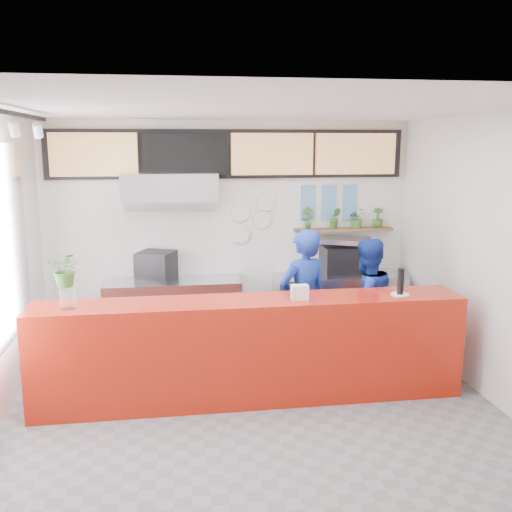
# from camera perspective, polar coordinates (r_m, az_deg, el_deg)

# --- Properties ---
(floor) EXTENTS (5.00, 5.00, 0.00)m
(floor) POSITION_cam_1_polar(r_m,az_deg,el_deg) (5.96, 0.05, -15.67)
(floor) COLOR slate
(floor) RESTS_ON ground
(ceiling) EXTENTS (5.00, 5.00, 0.00)m
(ceiling) POSITION_cam_1_polar(r_m,az_deg,el_deg) (5.32, 0.05, 14.51)
(ceiling) COLOR silver
(wall_back) EXTENTS (5.00, 0.00, 5.00)m
(wall_back) POSITION_cam_1_polar(r_m,az_deg,el_deg) (7.88, -2.66, 2.50)
(wall_back) COLOR white
(wall_back) RESTS_ON ground
(wall_right) EXTENTS (0.00, 5.00, 5.00)m
(wall_right) POSITION_cam_1_polar(r_m,az_deg,el_deg) (6.31, 23.11, -0.60)
(wall_right) COLOR white
(wall_right) RESTS_ON ground
(service_counter) EXTENTS (4.50, 0.60, 1.10)m
(service_counter) POSITION_cam_1_polar(r_m,az_deg,el_deg) (6.10, -0.52, -9.37)
(service_counter) COLOR #AC1C0C
(service_counter) RESTS_ON ground
(cream_band) EXTENTS (5.00, 0.02, 0.80)m
(cream_band) POSITION_cam_1_polar(r_m,az_deg,el_deg) (7.78, -2.73, 10.52)
(cream_band) COLOR beige
(cream_band) RESTS_ON wall_back
(prep_bench) EXTENTS (1.80, 0.60, 0.90)m
(prep_bench) POSITION_cam_1_polar(r_m,az_deg,el_deg) (7.78, -8.26, -5.65)
(prep_bench) COLOR #B2B5BA
(prep_bench) RESTS_ON ground
(panini_oven) EXTENTS (0.58, 0.58, 0.40)m
(panini_oven) POSITION_cam_1_polar(r_m,az_deg,el_deg) (7.63, -9.94, -1.03)
(panini_oven) COLOR black
(panini_oven) RESTS_ON prep_bench
(extraction_hood) EXTENTS (1.20, 0.70, 0.35)m
(extraction_hood) POSITION_cam_1_polar(r_m,az_deg,el_deg) (7.42, -8.62, 6.90)
(extraction_hood) COLOR #B2B5BA
(extraction_hood) RESTS_ON ceiling
(hood_lip) EXTENTS (1.20, 0.69, 0.31)m
(hood_lip) POSITION_cam_1_polar(r_m,az_deg,el_deg) (7.44, -8.58, 5.36)
(hood_lip) COLOR #B2B5BA
(hood_lip) RESTS_ON ceiling
(right_bench) EXTENTS (1.80, 0.60, 0.90)m
(right_bench) POSITION_cam_1_polar(r_m,az_deg,el_deg) (8.11, 8.27, -4.95)
(right_bench) COLOR #B2B5BA
(right_bench) RESTS_ON ground
(espresso_machine) EXTENTS (0.62, 0.44, 0.40)m
(espresso_machine) POSITION_cam_1_polar(r_m,az_deg,el_deg) (7.98, 8.85, -0.44)
(espresso_machine) COLOR black
(espresso_machine) RESTS_ON right_bench
(espresso_tray) EXTENTS (0.81, 0.70, 0.06)m
(espresso_tray) POSITION_cam_1_polar(r_m,az_deg,el_deg) (7.93, 8.91, 1.56)
(espresso_tray) COLOR silver
(espresso_tray) RESTS_ON espresso_machine
(herb_shelf) EXTENTS (1.40, 0.18, 0.04)m
(herb_shelf) POSITION_cam_1_polar(r_m,az_deg,el_deg) (8.11, 8.75, 2.63)
(herb_shelf) COLOR brown
(herb_shelf) RESTS_ON wall_back
(menu_board_far_left) EXTENTS (1.10, 0.10, 0.55)m
(menu_board_far_left) POSITION_cam_1_polar(r_m,az_deg,el_deg) (7.69, -15.91, 9.73)
(menu_board_far_left) COLOR tan
(menu_board_far_left) RESTS_ON wall_back
(menu_board_mid_left) EXTENTS (1.10, 0.10, 0.55)m
(menu_board_mid_left) POSITION_cam_1_polar(r_m,az_deg,el_deg) (7.64, -7.11, 10.06)
(menu_board_mid_left) COLOR black
(menu_board_mid_left) RESTS_ON wall_back
(menu_board_mid_right) EXTENTS (1.10, 0.10, 0.55)m
(menu_board_mid_right) POSITION_cam_1_polar(r_m,az_deg,el_deg) (7.75, 1.62, 10.16)
(menu_board_mid_right) COLOR tan
(menu_board_mid_right) RESTS_ON wall_back
(menu_board_far_right) EXTENTS (1.10, 0.10, 0.55)m
(menu_board_far_right) POSITION_cam_1_polar(r_m,az_deg,el_deg) (8.04, 9.92, 10.04)
(menu_board_far_right) COLOR tan
(menu_board_far_right) RESTS_ON wall_back
(soffit) EXTENTS (4.80, 0.04, 0.65)m
(soffit) POSITION_cam_1_polar(r_m,az_deg,el_deg) (7.75, -2.70, 10.15)
(soffit) COLOR black
(soffit) RESTS_ON wall_back
(track_rail) EXTENTS (0.05, 2.40, 0.04)m
(track_rail) POSITION_cam_1_polar(r_m,az_deg,el_deg) (5.42, -23.10, 12.94)
(track_rail) COLOR black
(track_rail) RESTS_ON ceiling
(dec_plate_a) EXTENTS (0.24, 0.03, 0.24)m
(dec_plate_a) POSITION_cam_1_polar(r_m,az_deg,el_deg) (7.84, -1.56, 4.30)
(dec_plate_a) COLOR silver
(dec_plate_a) RESTS_ON wall_back
(dec_plate_b) EXTENTS (0.24, 0.03, 0.24)m
(dec_plate_b) POSITION_cam_1_polar(r_m,az_deg,el_deg) (7.89, 0.61, 3.62)
(dec_plate_b) COLOR silver
(dec_plate_b) RESTS_ON wall_back
(dec_plate_c) EXTENTS (0.24, 0.03, 0.24)m
(dec_plate_c) POSITION_cam_1_polar(r_m,az_deg,el_deg) (7.88, -1.55, 2.14)
(dec_plate_c) COLOR silver
(dec_plate_c) RESTS_ON wall_back
(dec_plate_d) EXTENTS (0.24, 0.03, 0.24)m
(dec_plate_d) POSITION_cam_1_polar(r_m,az_deg,el_deg) (7.87, 0.98, 5.43)
(dec_plate_d) COLOR silver
(dec_plate_d) RESTS_ON wall_back
(photo_frame_a) EXTENTS (0.20, 0.02, 0.25)m
(photo_frame_a) POSITION_cam_1_polar(r_m,az_deg,el_deg) (7.99, 5.24, 6.20)
(photo_frame_a) COLOR #598CBF
(photo_frame_a) RESTS_ON wall_back
(photo_frame_b) EXTENTS (0.20, 0.02, 0.25)m
(photo_frame_b) POSITION_cam_1_polar(r_m,az_deg,el_deg) (8.07, 7.32, 6.20)
(photo_frame_b) COLOR #598CBF
(photo_frame_b) RESTS_ON wall_back
(photo_frame_c) EXTENTS (0.20, 0.02, 0.25)m
(photo_frame_c) POSITION_cam_1_polar(r_m,az_deg,el_deg) (8.15, 9.36, 6.20)
(photo_frame_c) COLOR #598CBF
(photo_frame_c) RESTS_ON wall_back
(photo_frame_d) EXTENTS (0.20, 0.02, 0.25)m
(photo_frame_d) POSITION_cam_1_polar(r_m,az_deg,el_deg) (8.02, 5.21, 4.42)
(photo_frame_d) COLOR #598CBF
(photo_frame_d) RESTS_ON wall_back
(photo_frame_e) EXTENTS (0.20, 0.02, 0.25)m
(photo_frame_e) POSITION_cam_1_polar(r_m,az_deg,el_deg) (8.09, 7.28, 4.44)
(photo_frame_e) COLOR #598CBF
(photo_frame_e) RESTS_ON wall_back
(photo_frame_f) EXTENTS (0.20, 0.02, 0.25)m
(photo_frame_f) POSITION_cam_1_polar(r_m,az_deg,el_deg) (8.18, 9.31, 4.45)
(photo_frame_f) COLOR #598CBF
(photo_frame_f) RESTS_ON wall_back
(staff_center) EXTENTS (0.74, 0.62, 1.74)m
(staff_center) POSITION_cam_1_polar(r_m,az_deg,el_deg) (6.69, 4.76, -4.66)
(staff_center) COLOR navy
(staff_center) RESTS_ON ground
(staff_right) EXTENTS (0.93, 0.81, 1.60)m
(staff_right) POSITION_cam_1_polar(r_m,az_deg,el_deg) (6.95, 10.87, -4.79)
(staff_right) COLOR navy
(staff_right) RESTS_ON ground
(herb_a) EXTENTS (0.17, 0.12, 0.32)m
(herb_a) POSITION_cam_1_polar(r_m,az_deg,el_deg) (7.94, 5.21, 3.83)
(herb_a) COLOR #386A25
(herb_a) RESTS_ON herb_shelf
(herb_b) EXTENTS (0.18, 0.15, 0.29)m
(herb_b) POSITION_cam_1_polar(r_m,az_deg,el_deg) (8.05, 7.92, 3.79)
(herb_b) COLOR #386A25
(herb_b) RESTS_ON herb_shelf
(herb_c) EXTENTS (0.30, 0.27, 0.28)m
(herb_c) POSITION_cam_1_polar(r_m,az_deg,el_deg) (8.14, 10.08, 3.76)
(herb_c) COLOR #386A25
(herb_c) RESTS_ON herb_shelf
(herb_d) EXTENTS (0.19, 0.18, 0.28)m
(herb_d) POSITION_cam_1_polar(r_m,az_deg,el_deg) (8.24, 12.07, 3.77)
(herb_d) COLOR #386A25
(herb_d) RESTS_ON herb_shelf
(glass_vase) EXTENTS (0.20, 0.20, 0.19)m
(glass_vase) POSITION_cam_1_polar(r_m,az_deg,el_deg) (5.89, -18.30, -4.11)
(glass_vase) COLOR white
(glass_vase) RESTS_ON service_counter
(basil_vase) EXTENTS (0.38, 0.35, 0.35)m
(basil_vase) POSITION_cam_1_polar(r_m,az_deg,el_deg) (5.82, -18.48, -1.26)
(basil_vase) COLOR #386A25
(basil_vase) RESTS_ON glass_vase
(napkin_holder) EXTENTS (0.18, 0.12, 0.15)m
(napkin_holder) POSITION_cam_1_polar(r_m,az_deg,el_deg) (5.93, 4.39, -3.65)
(napkin_holder) COLOR white
(napkin_holder) RESTS_ON service_counter
(white_plate) EXTENTS (0.23, 0.23, 0.01)m
(white_plate) POSITION_cam_1_polar(r_m,az_deg,el_deg) (6.28, 14.20, -3.77)
(white_plate) COLOR white
(white_plate) RESTS_ON service_counter
(pepper_mill) EXTENTS (0.07, 0.07, 0.28)m
(pepper_mill) POSITION_cam_1_polar(r_m,az_deg,el_deg) (6.24, 14.26, -2.46)
(pepper_mill) COLOR black
(pepper_mill) RESTS_ON white_plate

